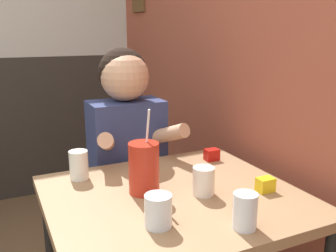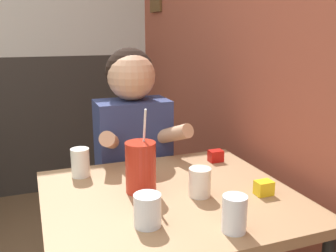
% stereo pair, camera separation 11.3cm
% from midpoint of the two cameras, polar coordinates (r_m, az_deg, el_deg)
% --- Properties ---
extents(brick_wall_right, '(0.08, 4.22, 2.70)m').
position_cam_midpoint_polar(brick_wall_right, '(2.18, 7.82, 15.78)').
color(brick_wall_right, '#9E4C38').
rests_on(brick_wall_right, ground_plane).
extents(main_table, '(0.86, 0.77, 0.74)m').
position_cam_midpoint_polar(main_table, '(1.36, 2.78, -13.32)').
color(main_table, '#93704C').
rests_on(main_table, ground_plane).
extents(person_seated, '(0.42, 0.42, 1.22)m').
position_cam_midpoint_polar(person_seated, '(1.82, -3.52, -5.93)').
color(person_seated, navy).
rests_on(person_seated, ground_plane).
extents(cocktail_pitcher, '(0.11, 0.11, 0.30)m').
position_cam_midpoint_polar(cocktail_pitcher, '(1.31, -1.71, -6.32)').
color(cocktail_pitcher, '#B22819').
rests_on(cocktail_pitcher, main_table).
extents(glass_near_pitcher, '(0.07, 0.07, 0.11)m').
position_cam_midpoint_polar(glass_near_pitcher, '(1.10, 13.07, -12.95)').
color(glass_near_pitcher, silver).
rests_on(glass_near_pitcher, main_table).
extents(glass_center, '(0.07, 0.07, 0.11)m').
position_cam_midpoint_polar(glass_center, '(1.49, -11.10, -5.51)').
color(glass_center, silver).
rests_on(glass_center, main_table).
extents(glass_far_side, '(0.08, 0.08, 0.10)m').
position_cam_midpoint_polar(glass_far_side, '(1.30, 7.37, -8.51)').
color(glass_far_side, silver).
rests_on(glass_far_side, main_table).
extents(glass_by_brick, '(0.08, 0.08, 0.10)m').
position_cam_midpoint_polar(glass_by_brick, '(1.11, -0.17, -12.76)').
color(glass_by_brick, silver).
rests_on(glass_by_brick, main_table).
extents(condiment_ketchup, '(0.06, 0.04, 0.05)m').
position_cam_midpoint_polar(condiment_ketchup, '(1.65, 9.24, -4.54)').
color(condiment_ketchup, '#B7140F').
rests_on(condiment_ketchup, main_table).
extents(condiment_mustard, '(0.06, 0.04, 0.05)m').
position_cam_midpoint_polar(condiment_mustard, '(1.37, 16.74, -9.05)').
color(condiment_mustard, yellow).
rests_on(condiment_mustard, main_table).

